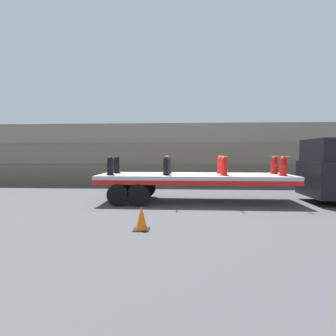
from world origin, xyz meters
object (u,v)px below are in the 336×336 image
truck_cab (334,172)px  fire_hydrant_black_far_1 (168,165)px  fire_hydrant_black_near_1 (166,166)px  fire_hydrant_red_far_3 (274,165)px  fire_hydrant_red_far_2 (220,165)px  fire_hydrant_red_near_3 (283,166)px  flatbed_trailer (181,179)px  fire_hydrant_black_near_0 (110,166)px  fire_hydrant_red_near_2 (224,166)px  traffic_cone (141,218)px  fire_hydrant_black_far_0 (117,165)px

truck_cab → fire_hydrant_black_far_1: size_ratio=3.45×
fire_hydrant_black_far_1 → fire_hydrant_black_near_1: bearing=-90.0°
fire_hydrant_red_far_3 → fire_hydrant_red_far_2: bearing=180.0°
fire_hydrant_black_near_1 → fire_hydrant_red_near_3: same height
flatbed_trailer → fire_hydrant_black_near_0: size_ratio=10.46×
fire_hydrant_red_far_2 → fire_hydrant_red_near_3: 2.81m
fire_hydrant_black_near_0 → fire_hydrant_red_near_2: (5.13, 0.00, 0.00)m
truck_cab → traffic_cone: bearing=-150.0°
fire_hydrant_black_far_0 → fire_hydrant_black_far_1: bearing=0.0°
fire_hydrant_black_near_0 → fire_hydrant_red_near_2: 5.13m
fire_hydrant_black_far_0 → fire_hydrant_black_far_1: size_ratio=1.00×
fire_hydrant_black_far_0 → fire_hydrant_red_near_3: same height
fire_hydrant_black_near_0 → fire_hydrant_red_near_3: 7.70m
flatbed_trailer → fire_hydrant_red_far_2: fire_hydrant_red_far_2 is taller
fire_hydrant_black_near_0 → fire_hydrant_black_near_1: size_ratio=1.00×
fire_hydrant_black_near_1 → fire_hydrant_black_far_1: same height
flatbed_trailer → fire_hydrant_black_far_0: 3.35m
fire_hydrant_black_far_1 → traffic_cone: (-0.47, -5.23, -1.36)m
flatbed_trailer → fire_hydrant_black_far_1: 1.10m
flatbed_trailer → fire_hydrant_red_far_2: bearing=16.7°
fire_hydrant_black_near_1 → fire_hydrant_red_near_2: bearing=0.0°
fire_hydrant_black_near_0 → fire_hydrant_black_far_1: bearing=23.9°
fire_hydrant_black_far_1 → fire_hydrant_red_far_3: 5.13m
fire_hydrant_red_near_2 → fire_hydrant_red_near_3: 2.57m
fire_hydrant_black_far_1 → truck_cab: bearing=-4.3°
fire_hydrant_black_near_1 → fire_hydrant_red_far_2: size_ratio=1.00×
flatbed_trailer → fire_hydrant_red_near_2: 2.09m
fire_hydrant_black_near_1 → traffic_cone: bearing=-96.6°
fire_hydrant_red_near_3 → fire_hydrant_red_far_3: 1.14m
fire_hydrant_black_near_1 → fire_hydrant_black_far_1: size_ratio=1.00×
fire_hydrant_black_near_1 → fire_hydrant_red_far_3: same height
truck_cab → fire_hydrant_black_far_1: (-7.60, 0.57, 0.26)m
fire_hydrant_black_far_1 → fire_hydrant_red_near_3: size_ratio=1.00×
fire_hydrant_black_near_0 → fire_hydrant_black_far_1: 2.81m
fire_hydrant_red_near_3 → fire_hydrant_red_near_2: bearing=180.0°
flatbed_trailer → fire_hydrant_black_near_1: (-0.67, -0.57, 0.66)m
fire_hydrant_black_near_0 → fire_hydrant_black_far_1: size_ratio=1.00×
fire_hydrant_black_near_0 → fire_hydrant_red_far_2: bearing=12.5°
fire_hydrant_red_near_3 → traffic_cone: size_ratio=1.19×
flatbed_trailer → traffic_cone: flatbed_trailer is taller
flatbed_trailer → fire_hydrant_black_near_0: (-3.24, -0.57, 0.66)m
fire_hydrant_black_far_0 → fire_hydrant_red_far_3: same height
fire_hydrant_red_near_2 → fire_hydrant_red_far_3: 2.81m
fire_hydrant_red_far_3 → traffic_cone: fire_hydrant_red_far_3 is taller
truck_cab → fire_hydrant_black_far_1: truck_cab is taller
traffic_cone → truck_cab: bearing=30.0°
flatbed_trailer → fire_hydrant_red_near_3: bearing=-7.2°
fire_hydrant_black_near_1 → traffic_cone: size_ratio=1.19×
fire_hydrant_red_far_3 → fire_hydrant_black_far_0: bearing=180.0°
fire_hydrant_black_far_1 → fire_hydrant_red_near_3: (5.13, -1.14, 0.00)m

